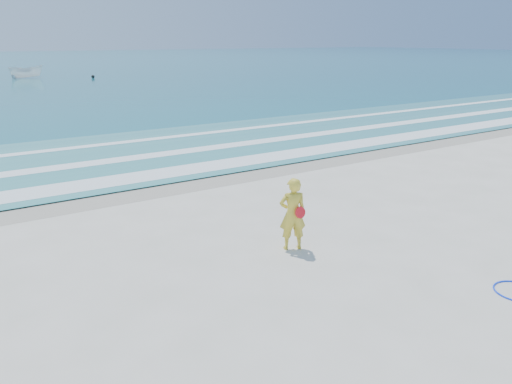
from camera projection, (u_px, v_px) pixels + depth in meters
ground at (345, 303)px, 9.21m from camera, size 400.00×400.00×0.00m
wet_sand at (158, 186)px, 16.42m from camera, size 400.00×2.40×0.00m
shallow at (110, 156)px, 20.42m from camera, size 400.00×10.00×0.01m
foam_near at (143, 176)px, 17.45m from camera, size 400.00×1.40×0.01m
foam_mid at (117, 160)px, 19.77m from camera, size 400.00×0.90×0.01m
foam_far at (93, 146)px, 22.42m from camera, size 400.00×0.60×0.01m
boat at (26, 72)px, 59.99m from camera, size 3.90×1.49×1.50m
buoy at (93, 77)px, 60.06m from camera, size 0.40×0.40×0.40m
woman at (293, 214)px, 11.33m from camera, size 0.73×0.62×1.70m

